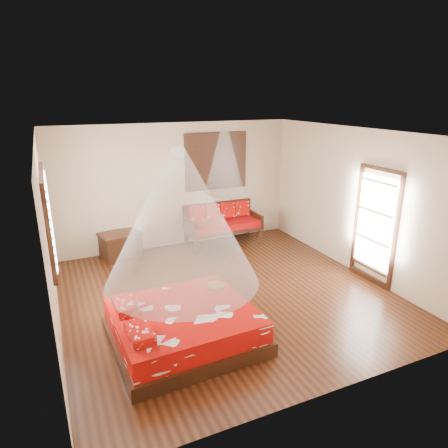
{
  "coord_description": "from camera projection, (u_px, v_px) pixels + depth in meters",
  "views": [
    {
      "loc": [
        -2.65,
        -5.78,
        3.38
      ],
      "look_at": [
        0.16,
        0.45,
        1.15
      ],
      "focal_mm": 32.0,
      "sensor_mm": 36.0,
      "label": 1
    }
  ],
  "objects": [
    {
      "name": "bed",
      "position": [
        183.0,
        326.0,
        5.65
      ],
      "size": [
        2.06,
        1.88,
        0.63
      ],
      "rotation": [
        0.0,
        0.0,
        0.04
      ],
      "color": "black",
      "rests_on": "floor"
    },
    {
      "name": "wine_tray",
      "position": [
        216.0,
        283.0,
        6.26
      ],
      "size": [
        0.29,
        0.29,
        0.23
      ],
      "rotation": [
        0.0,
        0.0,
        0.37
      ],
      "color": "brown",
      "rests_on": "bed"
    },
    {
      "name": "mosquito_net_daybed",
      "position": [
        224.0,
        160.0,
        8.8
      ],
      "size": [
        0.91,
        0.91,
        1.5
      ],
      "primitive_type": "cone",
      "color": "white",
      "rests_on": "ceiling"
    },
    {
      "name": "room",
      "position": [
        227.0,
        219.0,
        6.66
      ],
      "size": [
        5.54,
        5.54,
        2.84
      ],
      "color": "#33170B",
      "rests_on": "ground"
    },
    {
      "name": "glazed_door",
      "position": [
        375.0,
        227.0,
        7.3
      ],
      "size": [
        0.08,
        1.02,
        2.16
      ],
      "color": "black",
      "rests_on": "floor"
    },
    {
      "name": "shutter_panel",
      "position": [
        216.0,
        161.0,
        9.24
      ],
      "size": [
        1.52,
        0.06,
        1.32
      ],
      "color": "black",
      "rests_on": "wall_back"
    },
    {
      "name": "window_left",
      "position": [
        48.0,
        218.0,
        5.68
      ],
      "size": [
        0.1,
        1.74,
        1.34
      ],
      "color": "black",
      "rests_on": "wall_left"
    },
    {
      "name": "storage_chest",
      "position": [
        121.0,
        245.0,
        8.59
      ],
      "size": [
        0.92,
        0.75,
        0.56
      ],
      "rotation": [
        0.0,
        0.0,
        0.21
      ],
      "color": "black",
      "rests_on": "floor"
    },
    {
      "name": "mosquito_net_main",
      "position": [
        180.0,
        218.0,
        5.16
      ],
      "size": [
        2.07,
        2.07,
        1.8
      ],
      "primitive_type": "cone",
      "color": "white",
      "rests_on": "ceiling"
    },
    {
      "name": "daybed",
      "position": [
        222.0,
        222.0,
        9.37
      ],
      "size": [
        1.74,
        0.77,
        0.94
      ],
      "color": "black",
      "rests_on": "floor"
    }
  ]
}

